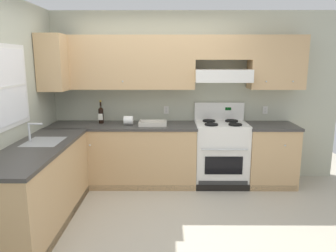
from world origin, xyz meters
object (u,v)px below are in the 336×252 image
stove (221,153)px  wine_bottle (101,114)px  bowl (153,124)px  paper_towel_roll (128,120)px

stove → wine_bottle: 1.87m
wine_bottle → bowl: (0.78, -0.15, -0.11)m
wine_bottle → bowl: wine_bottle is taller
stove → bowl: 1.10m
stove → paper_towel_roll: size_ratio=8.97×
stove → paper_towel_roll: bearing=-178.9°
bowl → paper_towel_roll: paper_towel_roll is taller
stove → paper_towel_roll: 1.45m
bowl → paper_towel_roll: 0.36m
wine_bottle → bowl: bearing=-11.1°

